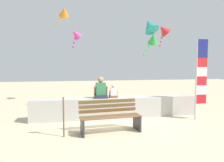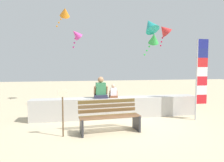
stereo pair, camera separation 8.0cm
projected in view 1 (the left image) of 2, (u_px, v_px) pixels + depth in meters
ground_plane at (123, 124)px, 6.42m from camera, size 40.00×40.00×0.00m
seawall_ledge at (117, 107)px, 7.28m from camera, size 6.06×0.57×0.73m
park_bench at (110, 117)px, 5.67m from camera, size 1.76×0.74×0.88m
person_adult at (101, 90)px, 7.06m from camera, size 0.50×0.37×0.76m
person_child at (113, 92)px, 7.16m from camera, size 0.32×0.23×0.49m
flag_banner at (200, 74)px, 6.87m from camera, size 0.44×0.05×2.80m
kite_magenta at (76, 34)px, 8.61m from camera, size 0.65×0.60×0.85m
kite_orange at (64, 12)px, 9.89m from camera, size 0.72×0.71×1.09m
kite_red at (163, 30)px, 9.67m from camera, size 0.73×0.73×1.12m
kite_green at (153, 39)px, 8.94m from camera, size 0.74×0.74×1.08m
kite_teal at (150, 25)px, 8.79m from camera, size 0.90×1.01×0.99m
sign_post at (63, 109)px, 5.20m from camera, size 0.24×0.05×1.25m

